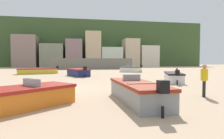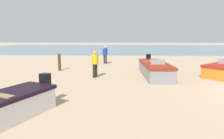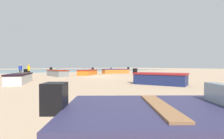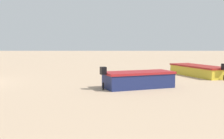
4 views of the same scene
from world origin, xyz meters
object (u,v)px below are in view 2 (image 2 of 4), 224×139
(boat_grey_3, at_px, (155,69))
(beach_walker_foreground, at_px, (105,53))
(beach_walker_distant, at_px, (95,62))
(mooring_post_near_water, at_px, (59,62))

(boat_grey_3, height_order, beach_walker_foreground, beach_walker_foreground)
(boat_grey_3, relative_size, beach_walker_foreground, 2.98)
(beach_walker_foreground, distance_m, beach_walker_distant, 6.33)
(boat_grey_3, xyz_separation_m, beach_walker_foreground, (3.55, -5.77, 0.51))
(boat_grey_3, bearing_deg, mooring_post_near_water, -17.17)
(mooring_post_near_water, xyz_separation_m, beach_walker_distant, (-2.92, 2.36, 0.34))
(mooring_post_near_water, height_order, beach_walker_foreground, beach_walker_foreground)
(beach_walker_foreground, xyz_separation_m, beach_walker_distant, (0.09, 6.33, 0.00))
(beach_walker_foreground, height_order, beach_walker_distant, same)
(boat_grey_3, distance_m, mooring_post_near_water, 6.80)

